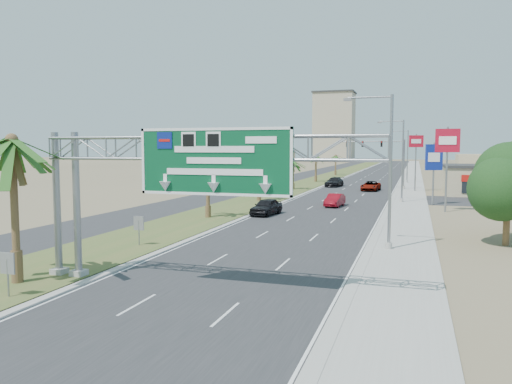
{
  "coord_description": "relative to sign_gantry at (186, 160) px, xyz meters",
  "views": [
    {
      "loc": [
        9.04,
        -11.02,
        6.59
      ],
      "look_at": [
        0.72,
        14.92,
        4.2
      ],
      "focal_mm": 35.0,
      "sensor_mm": 36.0,
      "label": 1
    }
  ],
  "objects": [
    {
      "name": "road",
      "position": [
        1.06,
        100.07,
        -6.05
      ],
      "size": [
        12.0,
        300.0,
        0.02
      ],
      "primitive_type": "cube",
      "color": "#28282B",
      "rests_on": "ground"
    },
    {
      "name": "sidewalk_right",
      "position": [
        9.56,
        100.07,
        -6.01
      ],
      "size": [
        4.0,
        300.0,
        0.1
      ],
      "primitive_type": "cube",
      "color": "#9E9B93",
      "rests_on": "ground"
    },
    {
      "name": "median_grass",
      "position": [
        -8.94,
        100.07,
        -6.0
      ],
      "size": [
        7.0,
        300.0,
        0.12
      ],
      "primitive_type": "cube",
      "color": "#445B28",
      "rests_on": "ground"
    },
    {
      "name": "opposing_road",
      "position": [
        -15.94,
        100.07,
        -6.05
      ],
      "size": [
        8.0,
        300.0,
        0.02
      ],
      "primitive_type": "cube",
      "color": "#28282B",
      "rests_on": "ground"
    },
    {
      "name": "sign_gantry",
      "position": [
        0.0,
        0.0,
        0.0
      ],
      "size": [
        16.75,
        1.24,
        7.5
      ],
      "color": "gray",
      "rests_on": "ground"
    },
    {
      "name": "palm_near",
      "position": [
        -8.14,
        -1.93,
        0.87
      ],
      "size": [
        5.7,
        5.7,
        8.35
      ],
      "color": "brown",
      "rests_on": "ground"
    },
    {
      "name": "palm_row_b",
      "position": [
        -8.44,
        22.07,
        -1.16
      ],
      "size": [
        3.99,
        3.99,
        5.95
      ],
      "color": "brown",
      "rests_on": "ground"
    },
    {
      "name": "palm_row_c",
      "position": [
        -8.44,
        38.07,
        -0.39
      ],
      "size": [
        3.99,
        3.99,
        6.75
      ],
      "color": "brown",
      "rests_on": "ground"
    },
    {
      "name": "palm_row_d",
      "position": [
        -8.44,
        56.07,
        -1.64
      ],
      "size": [
        3.99,
        3.99,
        5.45
      ],
      "color": "brown",
      "rests_on": "ground"
    },
    {
      "name": "palm_row_e",
      "position": [
        -8.44,
        75.07,
        -0.97
      ],
      "size": [
        3.99,
        3.99,
        6.15
      ],
      "color": "brown",
      "rests_on": "ground"
    },
    {
      "name": "palm_row_f",
      "position": [
        -8.44,
        100.07,
        -1.35
      ],
      "size": [
        3.99,
        3.99,
        5.75
      ],
      "color": "brown",
      "rests_on": "ground"
    },
    {
      "name": "streetlight_near",
      "position": [
        8.36,
        12.07,
        -1.36
      ],
      "size": [
        3.27,
        0.44,
        10.0
      ],
      "color": "gray",
      "rests_on": "ground"
    },
    {
      "name": "streetlight_mid",
      "position": [
        8.36,
        42.07,
        -1.36
      ],
      "size": [
        3.27,
        0.44,
        10.0
      ],
      "color": "gray",
      "rests_on": "ground"
    },
    {
      "name": "streetlight_far",
      "position": [
        8.36,
        78.07,
        -1.36
      ],
      "size": [
        3.27,
        0.44,
        10.0
      ],
      "color": "gray",
      "rests_on": "ground"
    },
    {
      "name": "signal_mast",
      "position": [
        6.23,
        62.05,
        -1.21
      ],
      "size": [
        10.28,
        0.71,
        8.0
      ],
      "color": "gray",
      "rests_on": "ground"
    },
    {
      "name": "oak_near",
      "position": [
        16.06,
        16.07,
        -1.53
      ],
      "size": [
        4.5,
        4.5,
        6.8
      ],
      "color": "brown",
      "rests_on": "ground"
    },
    {
      "name": "median_signback_a",
      "position": [
        -6.74,
        -3.93,
        -4.61
      ],
      "size": [
        0.75,
        0.08,
        2.08
      ],
      "color": "gray",
      "rests_on": "ground"
    },
    {
      "name": "median_signback_b",
      "position": [
        -7.44,
        8.07,
        -4.61
      ],
      "size": [
        0.75,
        0.08,
        2.08
      ],
      "color": "gray",
      "rests_on": "ground"
    },
    {
      "name": "tower_distant",
      "position": [
        -30.94,
        240.07,
        11.44
      ],
      "size": [
        20.0,
        16.0,
        35.0
      ],
      "primitive_type": "cube",
      "color": "tan",
      "rests_on": "ground"
    },
    {
      "name": "building_distant_left",
      "position": [
        -43.94,
        150.07,
        -3.06
      ],
      "size": [
        24.0,
        14.0,
        6.0
      ],
      "primitive_type": "cube",
      "color": "tan",
      "rests_on": "ground"
    },
    {
      "name": "building_distant_right",
      "position": [
        31.06,
        130.07,
        -3.56
      ],
      "size": [
        20.0,
        12.0,
        5.0
      ],
      "primitive_type": "cube",
      "color": "tan",
      "rests_on": "ground"
    },
    {
      "name": "car_left_lane",
      "position": [
        -3.88,
        25.99,
        -5.24
      ],
      "size": [
        2.49,
        4.99,
        1.63
      ],
      "primitive_type": "imported",
      "rotation": [
        0.0,
        0.0,
        -0.12
      ],
      "color": "black",
      "rests_on": "ground"
    },
    {
      "name": "car_mid_lane",
      "position": [
        1.45,
        35.31,
        -5.34
      ],
      "size": [
        1.92,
        4.49,
        1.44
      ],
      "primitive_type": "imported",
      "rotation": [
        0.0,
        0.0,
        -0.09
      ],
      "color": "maroon",
      "rests_on": "ground"
    },
    {
      "name": "car_right_lane",
      "position": [
        3.52,
        57.98,
        -5.31
      ],
      "size": [
        2.94,
        5.56,
        1.49
      ],
      "primitive_type": "imported",
      "rotation": [
        0.0,
        0.0,
        -0.09
      ],
      "color": "gray",
      "rests_on": "ground"
    },
    {
      "name": "car_far",
      "position": [
        -3.18,
        64.63,
        -5.26
      ],
      "size": [
        2.93,
        5.72,
        1.59
      ],
      "primitive_type": "imported",
      "rotation": [
        0.0,
        0.0,
        -0.13
      ],
      "color": "black",
      "rests_on": "ground"
    },
    {
      "name": "pole_sign_red_near",
      "position": [
        13.13,
        33.87,
        0.84
      ],
      "size": [
        2.4,
        0.37,
        8.79
      ],
      "color": "gray",
      "rests_on": "ground"
    },
    {
      "name": "pole_sign_blue",
      "position": [
        12.08,
        40.37,
        -0.75
      ],
      "size": [
        1.96,
        1.06,
        7.26
      ],
      "color": "gray",
      "rests_on": "ground"
    },
    {
      "name": "pole_sign_red_far",
      "position": [
        10.06,
        58.91,
        0.88
      ],
      "size": [
        2.13,
        1.17,
        8.77
      ],
      "color": "gray",
      "rests_on": "ground"
    }
  ]
}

